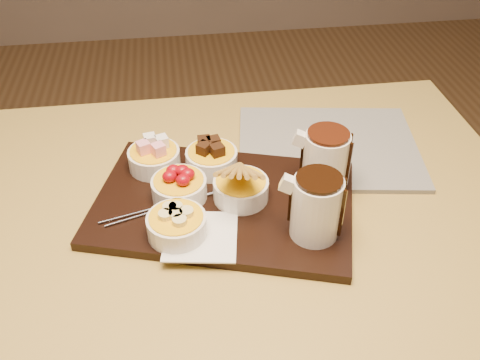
{
  "coord_description": "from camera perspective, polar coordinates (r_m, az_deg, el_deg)",
  "views": [
    {
      "loc": [
        -0.05,
        -0.74,
        1.4
      ],
      "look_at": [
        0.05,
        -0.01,
        0.81
      ],
      "focal_mm": 40.0,
      "sensor_mm": 36.0,
      "label": 1
    }
  ],
  "objects": [
    {
      "name": "dining_table",
      "position": [
        1.06,
        -2.99,
        -6.61
      ],
      "size": [
        1.2,
        0.8,
        0.75
      ],
      "color": "#AF9141",
      "rests_on": "ground"
    },
    {
      "name": "serving_board",
      "position": [
        0.97,
        -1.75,
        -2.5
      ],
      "size": [
        0.53,
        0.42,
        0.02
      ],
      "primitive_type": "cube",
      "rotation": [
        0.0,
        0.0,
        -0.3
      ],
      "color": "black",
      "rests_on": "dining_table"
    },
    {
      "name": "napkin",
      "position": [
        0.9,
        -4.2,
        -5.99
      ],
      "size": [
        0.14,
        0.14,
        0.0
      ],
      "primitive_type": "cube",
      "rotation": [
        0.0,
        0.0,
        -0.16
      ],
      "color": "white",
      "rests_on": "serving_board"
    },
    {
      "name": "bowl_marshmallows",
      "position": [
        1.05,
        -9.12,
        2.23
      ],
      "size": [
        0.1,
        0.1,
        0.04
      ],
      "primitive_type": "cylinder",
      "color": "white",
      "rests_on": "serving_board"
    },
    {
      "name": "bowl_cake",
      "position": [
        1.03,
        -3.05,
        2.16
      ],
      "size": [
        0.1,
        0.1,
        0.04
      ],
      "primitive_type": "cylinder",
      "color": "white",
      "rests_on": "serving_board"
    },
    {
      "name": "bowl_strawberries",
      "position": [
        0.97,
        -6.49,
        -0.93
      ],
      "size": [
        0.1,
        0.1,
        0.04
      ],
      "primitive_type": "cylinder",
      "color": "white",
      "rests_on": "serving_board"
    },
    {
      "name": "bowl_biscotti",
      "position": [
        0.96,
        0.09,
        -1.04
      ],
      "size": [
        0.1,
        0.1,
        0.04
      ],
      "primitive_type": "cylinder",
      "color": "white",
      "rests_on": "serving_board"
    },
    {
      "name": "bowl_bananas",
      "position": [
        0.9,
        -6.75,
        -4.88
      ],
      "size": [
        0.1,
        0.1,
        0.04
      ],
      "primitive_type": "cylinder",
      "color": "white",
      "rests_on": "serving_board"
    },
    {
      "name": "pitcher_dark_chocolate",
      "position": [
        0.88,
        8.12,
        -2.96
      ],
      "size": [
        0.1,
        0.1,
        0.11
      ],
      "primitive_type": "cylinder",
      "rotation": [
        0.0,
        0.0,
        -0.3
      ],
      "color": "silver",
      "rests_on": "serving_board"
    },
    {
      "name": "pitcher_milk_chocolate",
      "position": [
        0.98,
        9.08,
        1.99
      ],
      "size": [
        0.1,
        0.1,
        0.11
      ],
      "primitive_type": "cylinder",
      "rotation": [
        0.0,
        0.0,
        -0.3
      ],
      "color": "silver",
      "rests_on": "serving_board"
    },
    {
      "name": "fondue_skewers",
      "position": [
        0.96,
        -7.37,
        -2.51
      ],
      "size": [
        0.1,
        0.26,
        0.01
      ],
      "primitive_type": null,
      "rotation": [
        0.0,
        0.0,
        -1.31
      ],
      "color": "silver",
      "rests_on": "serving_board"
    },
    {
      "name": "newspaper",
      "position": [
        1.14,
        9.34,
        3.55
      ],
      "size": [
        0.41,
        0.35,
        0.01
      ],
      "primitive_type": "cube",
      "rotation": [
        0.0,
        0.0,
        -0.15
      ],
      "color": "beige",
      "rests_on": "dining_table"
    }
  ]
}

